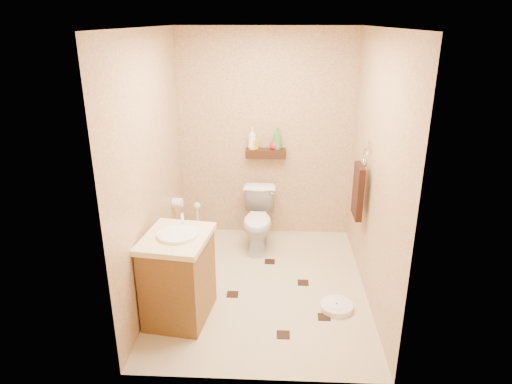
{
  "coord_description": "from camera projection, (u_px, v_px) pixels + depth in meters",
  "views": [
    {
      "loc": [
        0.13,
        -3.87,
        2.47
      ],
      "look_at": [
        -0.07,
        0.25,
        0.89
      ],
      "focal_mm": 32.0,
      "sensor_mm": 36.0,
      "label": 1
    }
  ],
  "objects": [
    {
      "name": "vanity",
      "position": [
        179.0,
        276.0,
        3.91
      ],
      "size": [
        0.61,
        0.71,
        0.9
      ],
      "rotation": [
        0.0,
        0.0,
        -0.14
      ],
      "color": "brown",
      "rests_on": "ground"
    },
    {
      "name": "ground",
      "position": [
        262.0,
        286.0,
        4.5
      ],
      "size": [
        2.5,
        2.5,
        0.0
      ],
      "primitive_type": "plane",
      "color": "#C1B68D",
      "rests_on": "ground"
    },
    {
      "name": "bathroom_scale",
      "position": [
        336.0,
        307.0,
        4.12
      ],
      "size": [
        0.35,
        0.35,
        0.06
      ],
      "rotation": [
        0.0,
        0.0,
        -0.19
      ],
      "color": "white",
      "rests_on": "ground"
    },
    {
      "name": "towel_ring",
      "position": [
        359.0,
        189.0,
        4.35
      ],
      "size": [
        0.12,
        0.3,
        0.76
      ],
      "color": "silver",
      "rests_on": "wall_right"
    },
    {
      "name": "wall_front",
      "position": [
        256.0,
        231.0,
        2.9
      ],
      "size": [
        2.0,
        0.04,
        2.4
      ],
      "primitive_type": "cube",
      "color": "tan",
      "rests_on": "ground"
    },
    {
      "name": "bottle_c",
      "position": [
        274.0,
        143.0,
        5.18
      ],
      "size": [
        0.15,
        0.15,
        0.14
      ],
      "primitive_type": "imported",
      "rotation": [
        0.0,
        0.0,
        1.0
      ],
      "color": "red",
      "rests_on": "wall_shelf"
    },
    {
      "name": "bottle_d",
      "position": [
        277.0,
        139.0,
        5.16
      ],
      "size": [
        0.13,
        0.13,
        0.24
      ],
      "primitive_type": "imported",
      "rotation": [
        0.0,
        0.0,
        2.71
      ],
      "color": "green",
      "rests_on": "wall_shelf"
    },
    {
      "name": "wall_back",
      "position": [
        266.0,
        136.0,
        5.23
      ],
      "size": [
        2.0,
        0.04,
        2.4
      ],
      "primitive_type": "cube",
      "color": "tan",
      "rests_on": "ground"
    },
    {
      "name": "toilet",
      "position": [
        258.0,
        220.0,
        5.16
      ],
      "size": [
        0.38,
        0.66,
        0.66
      ],
      "primitive_type": "imported",
      "rotation": [
        0.0,
        0.0,
        -0.01
      ],
      "color": "white",
      "rests_on": "ground"
    },
    {
      "name": "wall_left",
      "position": [
        152.0,
        169.0,
        4.11
      ],
      "size": [
        0.04,
        2.5,
        2.4
      ],
      "primitive_type": "cube",
      "color": "tan",
      "rests_on": "ground"
    },
    {
      "name": "bottle_a",
      "position": [
        252.0,
        138.0,
        5.17
      ],
      "size": [
        0.12,
        0.12,
        0.25
      ],
      "primitive_type": "imported",
      "rotation": [
        0.0,
        0.0,
        0.33
      ],
      "color": "white",
      "rests_on": "wall_shelf"
    },
    {
      "name": "floor_accents",
      "position": [
        268.0,
        289.0,
        4.43
      ],
      "size": [
        1.29,
        1.33,
        0.01
      ],
      "color": "black",
      "rests_on": "ground"
    },
    {
      "name": "toilet_paper",
      "position": [
        177.0,
        203.0,
        4.93
      ],
      "size": [
        0.12,
        0.11,
        0.12
      ],
      "color": "white",
      "rests_on": "wall_left"
    },
    {
      "name": "toilet_brush",
      "position": [
        198.0,
        228.0,
        5.34
      ],
      "size": [
        0.11,
        0.11,
        0.49
      ],
      "color": "#1A685C",
      "rests_on": "ground"
    },
    {
      "name": "wall_right",
      "position": [
        375.0,
        172.0,
        4.02
      ],
      "size": [
        0.04,
        2.5,
        2.4
      ],
      "primitive_type": "cube",
      "color": "tan",
      "rests_on": "ground"
    },
    {
      "name": "ceiling",
      "position": [
        263.0,
        27.0,
        3.64
      ],
      "size": [
        2.0,
        2.5,
        0.02
      ],
      "primitive_type": "cube",
      "color": "white",
      "rests_on": "wall_back"
    },
    {
      "name": "bottle_b",
      "position": [
        254.0,
        141.0,
        5.18
      ],
      "size": [
        0.11,
        0.11,
        0.18
      ],
      "primitive_type": "imported",
      "rotation": [
        0.0,
        0.0,
        2.56
      ],
      "color": "gold",
      "rests_on": "wall_shelf"
    },
    {
      "name": "wall_shelf",
      "position": [
        266.0,
        153.0,
        5.22
      ],
      "size": [
        0.46,
        0.14,
        0.1
      ],
      "primitive_type": "cube",
      "color": "#391F0F",
      "rests_on": "wall_back"
    }
  ]
}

